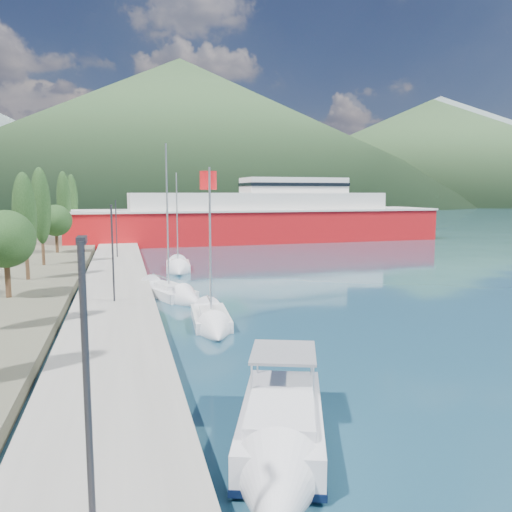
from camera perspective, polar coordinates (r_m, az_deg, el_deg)
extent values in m
plane|color=#1B4053|center=(137.60, -11.53, 3.89)|extent=(1400.00, 1400.00, 0.00)
cube|color=gray|center=(43.73, -15.67, -2.51)|extent=(5.00, 88.00, 0.80)
cone|color=slate|center=(707.53, -7.95, 13.81)|extent=(760.00, 760.00, 180.00)
cone|color=slate|center=(753.81, 20.12, 11.51)|extent=(640.00, 640.00, 140.00)
cone|color=#2F4C2A|center=(422.89, -8.58, 13.89)|extent=(480.00, 480.00, 115.00)
cone|color=#2F4C2A|center=(480.75, 19.38, 11.25)|extent=(420.00, 420.00, 90.00)
cylinder|color=#47301E|center=(36.84, -26.50, -2.44)|extent=(0.36, 0.36, 2.38)
sphere|color=#1F3D1A|center=(36.52, -26.74, 1.76)|extent=(3.80, 3.80, 3.80)
cylinder|color=#47301E|center=(43.81, -24.65, -1.25)|extent=(0.30, 0.30, 1.88)
ellipsoid|color=#1F3D1A|center=(43.44, -24.94, 4.33)|extent=(1.80, 1.80, 6.65)
cylinder|color=#47301E|center=(52.07, -23.13, 0.17)|extent=(0.30, 0.30, 2.05)
ellipsoid|color=#1F3D1A|center=(51.76, -23.38, 5.29)|extent=(1.80, 1.80, 7.27)
cylinder|color=#47301E|center=(62.39, -21.80, 1.41)|extent=(0.36, 0.36, 2.28)
sphere|color=#1F3D1A|center=(62.21, -21.91, 3.79)|extent=(3.65, 3.65, 3.65)
cylinder|color=#47301E|center=(71.56, -20.94, 2.07)|extent=(0.30, 0.30, 2.15)
ellipsoid|color=#1F3D1A|center=(71.33, -21.12, 5.98)|extent=(1.80, 1.80, 7.62)
cylinder|color=#47301E|center=(82.49, -20.17, 2.72)|extent=(0.30, 0.30, 2.15)
ellipsoid|color=#1F3D1A|center=(82.29, -20.32, 6.11)|extent=(1.80, 1.80, 7.61)
cylinder|color=#2D2D33|center=(9.19, -18.61, -17.37)|extent=(0.12, 0.12, 6.00)
cube|color=#2D2D33|center=(8.67, -19.30, 1.73)|extent=(0.15, 0.50, 0.12)
cylinder|color=#2D2D33|center=(32.38, -16.06, 0.23)|extent=(0.12, 0.12, 6.00)
cube|color=#2D2D33|center=(32.42, -16.24, 5.55)|extent=(0.15, 0.50, 0.12)
cylinder|color=#2D2D33|center=(55.05, -15.67, 3.00)|extent=(0.12, 0.12, 6.00)
cube|color=#2D2D33|center=(55.17, -15.77, 6.12)|extent=(0.15, 0.50, 0.12)
cube|color=black|center=(16.24, 2.92, -20.77)|extent=(3.97, 6.12, 0.64)
cube|color=silver|center=(15.91, 2.94, -18.43)|extent=(4.29, 6.48, 1.01)
cube|color=black|center=(16.11, 2.92, -19.90)|extent=(4.36, 6.56, 0.20)
cube|color=silver|center=(14.97, 2.85, -17.42)|extent=(2.80, 3.41, 0.37)
cube|color=slate|center=(16.79, 3.16, -10.94)|extent=(2.83, 3.06, 0.09)
cone|color=silver|center=(12.67, 2.27, -26.66)|extent=(3.24, 3.58, 2.39)
cube|color=silver|center=(29.61, -5.22, -7.20)|extent=(2.41, 5.12, 0.80)
cube|color=silver|center=(29.16, -5.17, -6.35)|extent=(1.37, 2.08, 0.31)
cylinder|color=silver|center=(28.49, -5.26, 1.63)|extent=(0.12, 0.12, 8.40)
cone|color=silver|center=(26.55, -4.57, -8.89)|extent=(2.21, 2.47, 2.03)
cube|color=silver|center=(37.69, -10.18, -4.14)|extent=(4.18, 6.42, 0.85)
cube|color=silver|center=(37.23, -9.93, -3.38)|extent=(2.08, 2.72, 0.33)
cylinder|color=silver|center=(36.65, -10.10, 4.43)|extent=(0.12, 0.12, 10.42)
cone|color=silver|center=(34.32, -7.37, -5.20)|extent=(3.04, 3.41, 2.18)
cube|color=silver|center=(50.33, -8.91, -1.26)|extent=(2.70, 5.34, 0.89)
cube|color=silver|center=(49.91, -8.91, -0.65)|extent=(1.53, 2.17, 0.34)
cylinder|color=silver|center=(49.51, -9.01, 4.26)|extent=(0.12, 0.12, 8.85)
cone|color=silver|center=(47.06, -8.82, -1.85)|extent=(2.46, 2.59, 2.26)
cube|color=red|center=(79.29, 0.21, 3.29)|extent=(57.75, 13.53, 5.54)
cube|color=silver|center=(79.15, 0.21, 5.29)|extent=(58.16, 13.90, 0.30)
cube|color=silver|center=(79.12, 0.21, 6.15)|extent=(39.89, 11.00, 2.97)
cube|color=silver|center=(81.04, 4.27, 8.05)|extent=(16.29, 7.83, 2.38)
cylinder|color=red|center=(77.21, -5.49, 8.59)|extent=(2.57, 2.57, 2.77)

